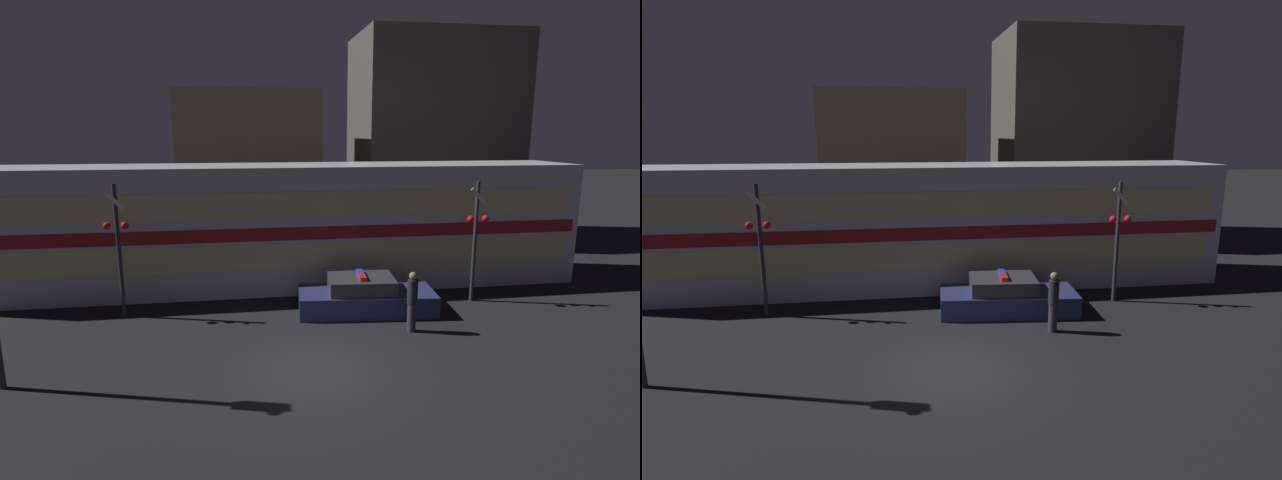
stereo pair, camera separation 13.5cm
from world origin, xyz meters
TOP-DOWN VIEW (x-y plane):
  - ground_plane at (0.00, 0.00)m, footprint 120.00×120.00m
  - train at (-0.24, 7.09)m, footprint 21.67×3.20m
  - police_car at (2.14, 3.70)m, footprint 4.38×2.17m
  - pedestrian at (3.04, 1.90)m, footprint 0.29×0.29m
  - crossing_signal_near at (5.92, 4.12)m, footprint 0.73×0.31m
  - crossing_signal_far at (-5.28, 4.38)m, footprint 0.73×0.31m
  - building_left at (-1.16, 14.48)m, footprint 6.71×4.30m
  - building_center at (8.59, 15.16)m, footprint 8.14×5.49m

SIDE VIEW (x-z plane):
  - ground_plane at x=0.00m, z-range 0.00..0.00m
  - police_car at x=2.14m, z-range -0.16..1.09m
  - pedestrian at x=3.04m, z-range 0.02..1.77m
  - train at x=-0.24m, z-range 0.00..4.41m
  - crossing_signal_near at x=5.92m, z-range 0.26..4.27m
  - crossing_signal_far at x=-5.28m, z-range 0.26..4.34m
  - building_left at x=-1.16m, z-range 0.00..7.51m
  - building_center at x=8.59m, z-range 0.00..10.47m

